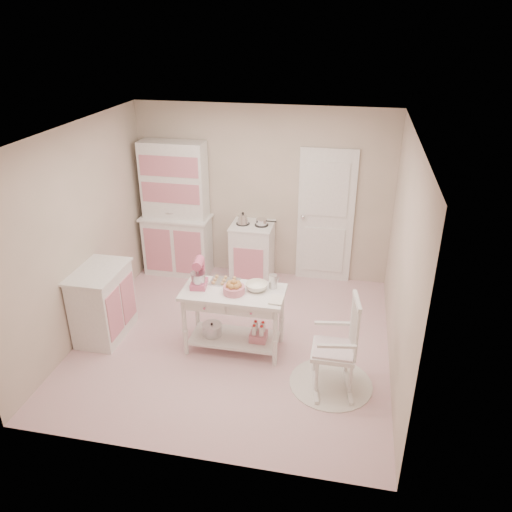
# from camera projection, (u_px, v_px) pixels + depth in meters

# --- Properties ---
(room_shell) EXTENTS (3.84, 3.84, 2.62)m
(room_shell) POSITION_uv_depth(u_px,v_px,m) (231.00, 218.00, 5.58)
(room_shell) COLOR pink
(room_shell) RESTS_ON ground
(door) EXTENTS (0.82, 0.05, 2.04)m
(door) POSITION_uv_depth(u_px,v_px,m) (326.00, 217.00, 7.34)
(door) COLOR white
(door) RESTS_ON ground
(hutch) EXTENTS (1.06, 0.50, 2.08)m
(hutch) POSITION_uv_depth(u_px,v_px,m) (175.00, 210.00, 7.54)
(hutch) COLOR white
(hutch) RESTS_ON ground
(stove) EXTENTS (0.62, 0.57, 0.92)m
(stove) POSITION_uv_depth(u_px,v_px,m) (252.00, 253.00, 7.54)
(stove) COLOR white
(stove) RESTS_ON ground
(base_cabinet) EXTENTS (0.54, 0.84, 0.92)m
(base_cabinet) POSITION_uv_depth(u_px,v_px,m) (103.00, 303.00, 6.21)
(base_cabinet) COLOR white
(base_cabinet) RESTS_ON ground
(lace_rug) EXTENTS (0.92, 0.92, 0.01)m
(lace_rug) POSITION_uv_depth(u_px,v_px,m) (331.00, 383.00, 5.53)
(lace_rug) COLOR white
(lace_rug) RESTS_ON ground
(rocking_chair) EXTENTS (0.59, 0.79, 1.10)m
(rocking_chair) POSITION_uv_depth(u_px,v_px,m) (334.00, 343.00, 5.30)
(rocking_chair) COLOR white
(rocking_chair) RESTS_ON ground
(work_table) EXTENTS (1.20, 0.60, 0.80)m
(work_table) POSITION_uv_depth(u_px,v_px,m) (234.00, 320.00, 5.98)
(work_table) COLOR white
(work_table) RESTS_ON ground
(stand_mixer) EXTENTS (0.23, 0.30, 0.34)m
(stand_mixer) POSITION_uv_depth(u_px,v_px,m) (199.00, 274.00, 5.82)
(stand_mixer) COLOR #CD567B
(stand_mixer) RESTS_ON work_table
(cookie_tray) EXTENTS (0.34, 0.24, 0.02)m
(cookie_tray) POSITION_uv_depth(u_px,v_px,m) (225.00, 282.00, 5.99)
(cookie_tray) COLOR silver
(cookie_tray) RESTS_ON work_table
(bread_basket) EXTENTS (0.25, 0.25, 0.09)m
(bread_basket) POSITION_uv_depth(u_px,v_px,m) (234.00, 290.00, 5.74)
(bread_basket) COLOR #D67B8D
(bread_basket) RESTS_ON work_table
(mixing_bowl) EXTENTS (0.26, 0.26, 0.08)m
(mixing_bowl) POSITION_uv_depth(u_px,v_px,m) (257.00, 287.00, 5.81)
(mixing_bowl) COLOR white
(mixing_bowl) RESTS_ON work_table
(metal_pitcher) EXTENTS (0.10, 0.10, 0.17)m
(metal_pitcher) POSITION_uv_depth(u_px,v_px,m) (273.00, 282.00, 5.83)
(metal_pitcher) COLOR silver
(metal_pitcher) RESTS_ON work_table
(recipe_book) EXTENTS (0.16, 0.21, 0.02)m
(recipe_book) POSITION_uv_depth(u_px,v_px,m) (270.00, 299.00, 5.61)
(recipe_book) COLOR white
(recipe_book) RESTS_ON work_table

